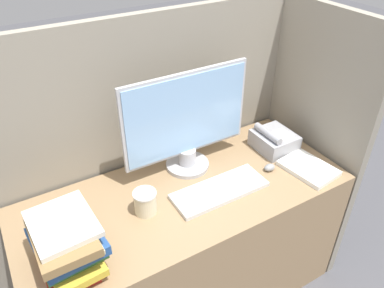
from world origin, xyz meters
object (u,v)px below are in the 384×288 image
(monitor, at_px, (187,124))
(keyboard, at_px, (220,190))
(coffee_cup, at_px, (145,202))
(mouse, at_px, (270,168))
(desk_telephone, at_px, (274,140))
(book_stack, at_px, (66,244))

(monitor, bearing_deg, keyboard, -82.93)
(monitor, height_order, coffee_cup, monitor)
(coffee_cup, bearing_deg, keyboard, -9.41)
(monitor, height_order, keyboard, monitor)
(keyboard, height_order, mouse, mouse)
(keyboard, distance_m, desk_telephone, 0.46)
(mouse, distance_m, book_stack, 0.98)
(keyboard, xyz_separation_m, coffee_cup, (-0.33, 0.06, 0.04))
(desk_telephone, bearing_deg, keyboard, -161.84)
(desk_telephone, bearing_deg, mouse, -135.75)
(coffee_cup, distance_m, desk_telephone, 0.77)
(coffee_cup, bearing_deg, desk_telephone, 6.41)
(coffee_cup, distance_m, book_stack, 0.36)
(monitor, height_order, book_stack, monitor)
(mouse, relative_size, book_stack, 0.18)
(book_stack, distance_m, desk_telephone, 1.13)
(keyboard, relative_size, coffee_cup, 4.17)
(desk_telephone, bearing_deg, monitor, 168.02)
(monitor, relative_size, coffee_cup, 5.93)
(monitor, xyz_separation_m, keyboard, (0.03, -0.24, -0.23))
(keyboard, bearing_deg, book_stack, -175.89)
(monitor, distance_m, keyboard, 0.33)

